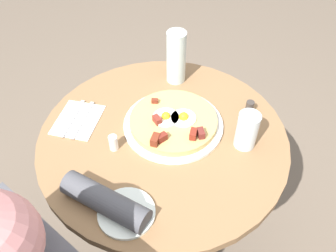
% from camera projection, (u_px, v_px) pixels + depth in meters
% --- Properties ---
extents(ground_plane, '(6.00, 6.00, 0.00)m').
position_uv_depth(ground_plane, '(165.00, 239.00, 1.71)').
color(ground_plane, '#6B5B4C').
extents(dining_table, '(0.82, 0.82, 0.75)m').
position_uv_depth(dining_table, '(163.00, 168.00, 1.29)').
color(dining_table, olive).
rests_on(dining_table, ground_plane).
extents(pizza_plate, '(0.34, 0.34, 0.01)m').
position_uv_depth(pizza_plate, '(173.00, 124.00, 1.19)').
color(pizza_plate, white).
rests_on(pizza_plate, dining_table).
extents(breakfast_pizza, '(0.29, 0.29, 0.05)m').
position_uv_depth(breakfast_pizza, '(173.00, 121.00, 1.17)').
color(breakfast_pizza, tan).
rests_on(breakfast_pizza, pizza_plate).
extents(bread_plate, '(0.16, 0.16, 0.01)m').
position_uv_depth(bread_plate, '(127.00, 213.00, 0.96)').
color(bread_plate, silver).
rests_on(bread_plate, dining_table).
extents(napkin, '(0.20, 0.21, 0.00)m').
position_uv_depth(napkin, '(78.00, 120.00, 1.21)').
color(napkin, white).
rests_on(napkin, dining_table).
extents(fork, '(0.09, 0.17, 0.00)m').
position_uv_depth(fork, '(83.00, 120.00, 1.20)').
color(fork, silver).
rests_on(fork, napkin).
extents(knife, '(0.09, 0.17, 0.00)m').
position_uv_depth(knife, '(73.00, 118.00, 1.21)').
color(knife, silver).
rests_on(knife, napkin).
extents(water_glass, '(0.07, 0.07, 0.13)m').
position_uv_depth(water_glass, '(247.00, 130.00, 1.09)').
color(water_glass, silver).
rests_on(water_glass, dining_table).
extents(water_bottle, '(0.07, 0.07, 0.20)m').
position_uv_depth(water_bottle, '(176.00, 57.00, 1.29)').
color(water_bottle, silver).
rests_on(water_bottle, dining_table).
extents(salt_shaker, '(0.03, 0.03, 0.05)m').
position_uv_depth(salt_shaker, '(113.00, 143.00, 1.10)').
color(salt_shaker, white).
rests_on(salt_shaker, dining_table).
extents(pepper_shaker, '(0.03, 0.03, 0.05)m').
position_uv_depth(pepper_shaker, '(250.00, 107.00, 1.22)').
color(pepper_shaker, '#3F3833').
rests_on(pepper_shaker, dining_table).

